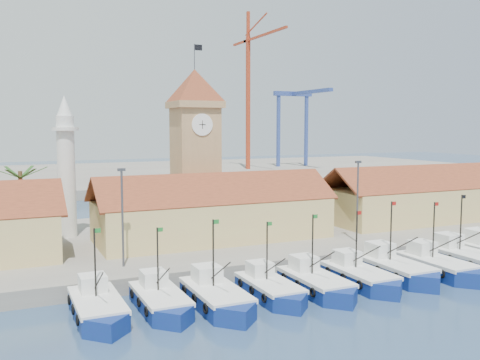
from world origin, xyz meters
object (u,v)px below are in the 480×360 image
boat_5 (362,278)px  clock_tower (195,146)px  boat_0 (98,310)px  minaret (66,166)px

boat_5 → clock_tower: (-7.21, 23.91, 11.23)m
boat_5 → clock_tower: clock_tower is taller
boat_0 → boat_5: 23.00m
boat_0 → boat_5: size_ratio=1.00×
clock_tower → boat_0: bearing=-124.8°
boat_5 → boat_0: bearing=176.9°
clock_tower → boat_5: bearing=-73.2°
boat_5 → clock_tower: bearing=106.8°
boat_5 → minaret: (-22.21, 25.91, 9.00)m
boat_5 → minaret: 35.29m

